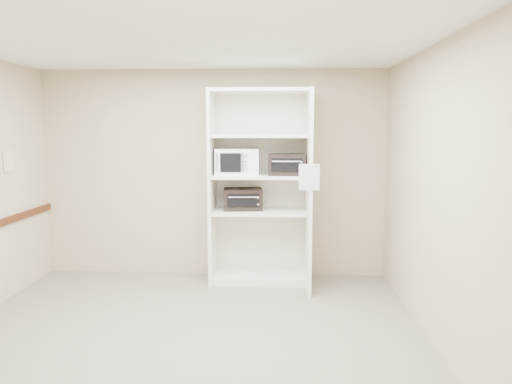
{
  "coord_description": "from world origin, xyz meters",
  "views": [
    {
      "loc": [
        0.86,
        -4.5,
        1.94
      ],
      "look_at": [
        0.59,
        1.26,
        1.21
      ],
      "focal_mm": 35.0,
      "sensor_mm": 36.0,
      "label": 1
    }
  ],
  "objects_px": {
    "shelving_unit": "(263,193)",
    "toaster_oven_upper": "(287,164)",
    "microwave": "(237,161)",
    "toaster_oven_lower": "(243,199)"
  },
  "relations": [
    {
      "from": "microwave",
      "to": "toaster_oven_upper",
      "type": "distance_m",
      "value": 0.63
    },
    {
      "from": "shelving_unit",
      "to": "toaster_oven_lower",
      "type": "relative_size",
      "value": 5.03
    },
    {
      "from": "shelving_unit",
      "to": "toaster_oven_upper",
      "type": "relative_size",
      "value": 5.32
    },
    {
      "from": "shelving_unit",
      "to": "microwave",
      "type": "xyz_separation_m",
      "value": [
        -0.34,
        0.02,
        0.4
      ]
    },
    {
      "from": "shelving_unit",
      "to": "microwave",
      "type": "distance_m",
      "value": 0.52
    },
    {
      "from": "microwave",
      "to": "toaster_oven_upper",
      "type": "xyz_separation_m",
      "value": [
        0.63,
        -0.08,
        -0.03
      ]
    },
    {
      "from": "microwave",
      "to": "toaster_oven_lower",
      "type": "bearing_deg",
      "value": 16.16
    },
    {
      "from": "microwave",
      "to": "toaster_oven_lower",
      "type": "height_order",
      "value": "microwave"
    },
    {
      "from": "shelving_unit",
      "to": "toaster_oven_lower",
      "type": "height_order",
      "value": "shelving_unit"
    },
    {
      "from": "shelving_unit",
      "to": "toaster_oven_upper",
      "type": "xyz_separation_m",
      "value": [
        0.29,
        -0.06,
        0.37
      ]
    }
  ]
}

